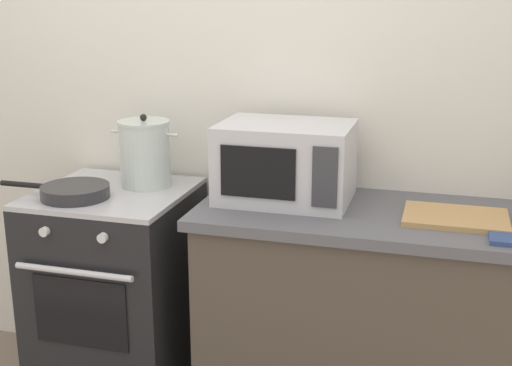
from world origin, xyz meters
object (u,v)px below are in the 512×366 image
(microwave, at_px, (286,162))
(cutting_board, at_px, (456,218))
(stove, at_px, (118,295))
(stock_pot, at_px, (145,153))
(frying_pan, at_px, (74,191))

(microwave, distance_m, cutting_board, 0.66)
(stove, bearing_deg, cutting_board, 0.05)
(stove, distance_m, stock_pot, 0.62)
(microwave, height_order, cutting_board, microwave)
(frying_pan, height_order, cutting_board, frying_pan)
(cutting_board, bearing_deg, stove, -179.95)
(stove, relative_size, stock_pot, 3.06)
(microwave, bearing_deg, cutting_board, -6.97)
(stove, height_order, frying_pan, frying_pan)
(stove, relative_size, microwave, 1.84)
(stock_pot, distance_m, frying_pan, 0.33)
(stove, xyz_separation_m, stock_pot, (0.10, 0.11, 0.60))
(cutting_board, bearing_deg, microwave, 173.03)
(microwave, relative_size, cutting_board, 1.39)
(stove, distance_m, microwave, 0.94)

